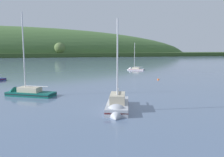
{
  "coord_description": "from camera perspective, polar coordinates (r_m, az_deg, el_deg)",
  "views": [
    {
      "loc": [
        -12.47,
        -1.3,
        7.53
      ],
      "look_at": [
        -2.57,
        42.5,
        1.86
      ],
      "focal_mm": 37.04,
      "sensor_mm": 36.0,
      "label": 1
    }
  ],
  "objects": [
    {
      "name": "mooring_buoy_off_fishing_boat",
      "position": [
        58.72,
        11.34,
        -0.32
      ],
      "size": [
        0.58,
        0.58,
        0.66
      ],
      "color": "#EA5B19",
      "rests_on": "ground"
    },
    {
      "name": "sailboat_outer_reach",
      "position": [
        28.61,
        1.32,
        -7.37
      ],
      "size": [
        5.0,
        9.08,
        12.28
      ],
      "rotation": [
        0.0,
        0.0,
        4.42
      ],
      "color": "#ADB2BC",
      "rests_on": "ground"
    },
    {
      "name": "sailboat_midwater_white",
      "position": [
        85.08,
        5.42,
        2.2
      ],
      "size": [
        6.61,
        5.34,
        11.09
      ],
      "rotation": [
        0.0,
        0.0,
        2.58
      ],
      "color": "white",
      "rests_on": "ground"
    },
    {
      "name": "sailboat_far_left",
      "position": [
        40.66,
        -20.74,
        -3.58
      ],
      "size": [
        9.11,
        6.42,
        14.69
      ],
      "rotation": [
        0.0,
        0.0,
        2.67
      ],
      "color": "#0F564C",
      "rests_on": "ground"
    }
  ]
}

